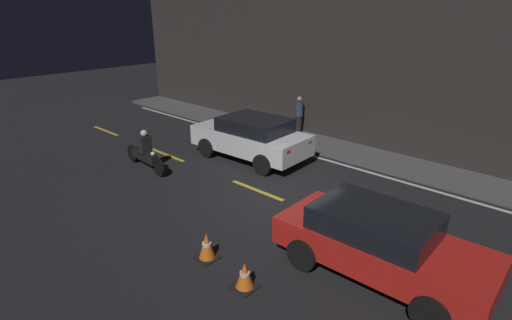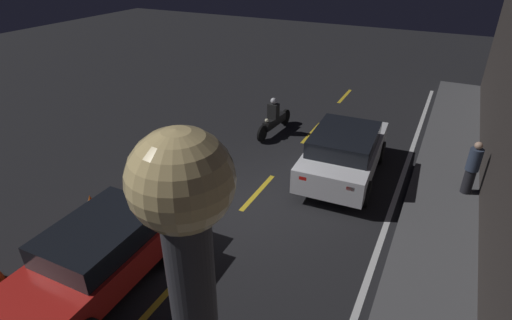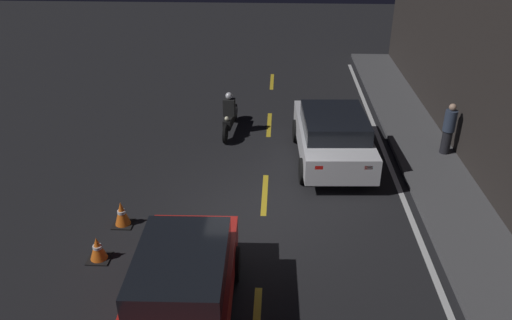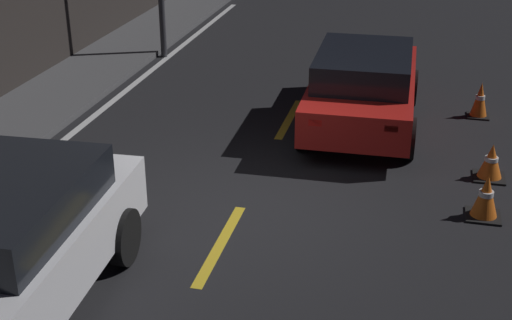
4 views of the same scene
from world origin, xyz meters
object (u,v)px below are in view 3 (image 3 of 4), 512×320
object	(u,v)px
sedan_white	(332,135)
motorcycle	(230,116)
traffic_cone_mid	(98,249)
pedestrian	(449,129)
traffic_cone_near	(122,214)
taxi_red	(181,289)

from	to	relation	value
sedan_white	motorcycle	distance (m)	3.67
traffic_cone_mid	pedestrian	bearing A→B (deg)	121.06
pedestrian	sedan_white	bearing A→B (deg)	-82.53
sedan_white	traffic_cone_near	bearing A→B (deg)	121.48
sedan_white	traffic_cone_near	world-z (taller)	sedan_white
sedan_white	traffic_cone_mid	size ratio (longest dim) A/B	7.78
taxi_red	traffic_cone_near	world-z (taller)	taxi_red
traffic_cone_near	traffic_cone_mid	size ratio (longest dim) A/B	1.13
taxi_red	pedestrian	size ratio (longest dim) A/B	2.73
taxi_red	motorcycle	xyz separation A→B (m)	(-8.34, 0.04, -0.21)
traffic_cone_near	pedestrian	bearing A→B (deg)	114.82
taxi_red	pedestrian	bearing A→B (deg)	135.21
sedan_white	taxi_red	distance (m)	7.12
taxi_red	motorcycle	size ratio (longest dim) A/B	1.76
taxi_red	pedestrian	xyz separation A→B (m)	(-6.83, 6.49, 0.14)
traffic_cone_near	traffic_cone_mid	world-z (taller)	traffic_cone_near
traffic_cone_near	traffic_cone_mid	distance (m)	1.27
motorcycle	traffic_cone_mid	distance (m)	7.02
traffic_cone_near	sedan_white	bearing A→B (deg)	124.23
motorcycle	pedestrian	distance (m)	6.63
sedan_white	taxi_red	world-z (taller)	sedan_white
taxi_red	traffic_cone_mid	xyz separation A→B (m)	(-1.66, -2.09, -0.50)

